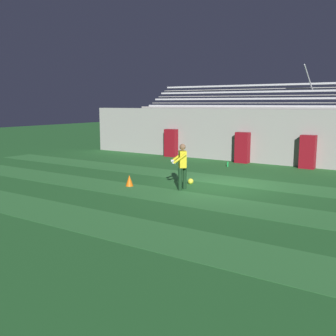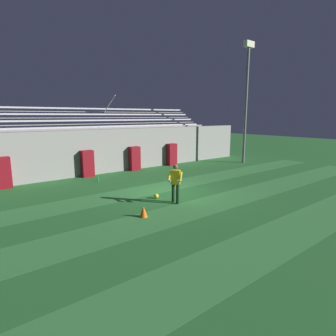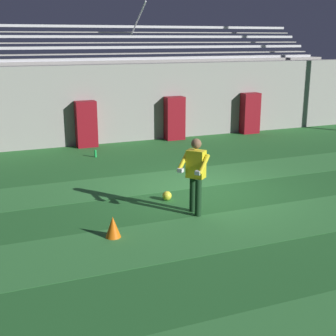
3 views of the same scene
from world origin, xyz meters
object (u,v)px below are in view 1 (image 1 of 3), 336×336
padding_pillar_far_left (171,143)px  traffic_cone (129,181)px  goalkeeper (182,164)px  soccer_ball (191,181)px  padding_pillar_gate_left (242,148)px  padding_pillar_gate_right (308,152)px  water_bottle (228,164)px

padding_pillar_far_left → traffic_cone: size_ratio=3.82×
padding_pillar_far_left → goalkeeper: (5.24, -7.34, 0.15)m
soccer_ball → traffic_cone: bearing=-137.6°
padding_pillar_gate_left → soccer_ball: size_ratio=7.29×
goalkeeper → traffic_cone: (-1.99, -0.55, -0.74)m
goalkeeper → soccer_ball: bearing=102.9°
padding_pillar_gate_left → traffic_cone: bearing=-98.7°
padding_pillar_gate_right → goalkeeper: (-2.56, -7.34, 0.15)m
goalkeeper → padding_pillar_gate_left: bearing=96.0°
goalkeeper → padding_pillar_gate_right: bearing=70.8°
padding_pillar_gate_left → soccer_ball: padding_pillar_gate_left is taller
padding_pillar_far_left → soccer_ball: 8.07m
soccer_ball → traffic_cone: size_ratio=0.52×
padding_pillar_gate_right → traffic_cone: bearing=-120.0°
padding_pillar_gate_left → padding_pillar_far_left: bearing=180.0°
soccer_ball → water_bottle: water_bottle is taller
padding_pillar_gate_right → water_bottle: 3.83m
traffic_cone → padding_pillar_gate_right: bearing=60.0°
traffic_cone → water_bottle: (1.13, 6.30, -0.09)m
padding_pillar_far_left → soccer_ball: padding_pillar_far_left is taller
goalkeeper → water_bottle: bearing=98.5°
padding_pillar_gate_left → padding_pillar_far_left: same height
soccer_ball → water_bottle: size_ratio=0.92×
soccer_ball → water_bottle: bearing=97.4°
padding_pillar_gate_left → traffic_cone: padding_pillar_gate_left is taller
padding_pillar_gate_right → padding_pillar_far_left: same height
padding_pillar_gate_left → water_bottle: 1.74m
padding_pillar_gate_right → traffic_cone: size_ratio=3.82×
traffic_cone → water_bottle: bearing=79.8°
padding_pillar_far_left → goalkeeper: 9.02m
padding_pillar_far_left → traffic_cone: (3.25, -7.90, -0.59)m
goalkeeper → soccer_ball: (-0.24, 1.05, -0.84)m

